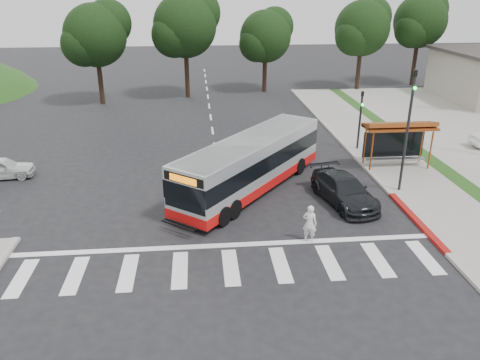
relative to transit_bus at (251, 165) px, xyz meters
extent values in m
plane|color=black|center=(-1.67, -2.52, -1.44)|extent=(140.00, 140.00, 0.00)
cube|color=gray|center=(9.33, 5.48, -1.38)|extent=(4.00, 40.00, 0.12)
cube|color=#9E9991|center=(7.33, 5.48, -1.36)|extent=(0.30, 40.00, 0.15)
cube|color=maroon|center=(7.33, -4.52, -1.36)|extent=(0.32, 6.00, 0.15)
cube|color=silver|center=(-1.67, -7.52, -1.43)|extent=(18.00, 2.60, 0.01)
cylinder|color=#924218|center=(7.33, 1.88, -0.17)|extent=(0.10, 0.10, 2.30)
cylinder|color=#924218|center=(10.93, 1.88, -0.17)|extent=(0.10, 0.10, 2.30)
cylinder|color=#924218|center=(7.33, 3.08, -0.17)|extent=(0.10, 0.10, 2.30)
cylinder|color=#924218|center=(10.93, 3.08, -0.17)|extent=(0.10, 0.10, 2.30)
cube|color=#924218|center=(9.13, 2.48, 1.13)|extent=(4.20, 1.60, 0.12)
cube|color=#924218|center=(9.13, 2.53, 1.28)|extent=(4.20, 1.32, 0.51)
cube|color=black|center=(9.13, 3.08, -0.12)|extent=(3.80, 0.06, 1.60)
cube|color=gray|center=(9.13, 2.48, -0.87)|extent=(3.60, 0.40, 0.08)
cylinder|color=black|center=(7.93, -1.02, 1.81)|extent=(0.14, 0.14, 6.50)
imported|color=black|center=(7.93, -1.02, 4.56)|extent=(0.16, 0.20, 1.00)
sphere|color=#19E533|center=(7.93, -1.20, 4.21)|extent=(0.18, 0.18, 0.18)
cylinder|color=black|center=(7.93, 5.98, 0.56)|extent=(0.14, 0.14, 4.00)
imported|color=black|center=(7.93, 5.98, 2.06)|extent=(0.16, 0.20, 1.00)
sphere|color=#19E533|center=(7.93, 5.80, 1.71)|extent=(0.18, 0.18, 0.18)
cylinder|color=black|center=(14.33, 25.48, 0.86)|extent=(0.44, 0.44, 4.40)
sphere|color=black|center=(14.33, 25.48, 4.86)|extent=(5.60, 5.60, 5.60)
sphere|color=black|center=(15.45, 26.32, 5.86)|extent=(4.20, 4.20, 4.20)
sphere|color=black|center=(13.35, 24.78, 4.16)|extent=(3.92, 3.92, 3.92)
cylinder|color=black|center=(21.33, 27.48, 0.98)|extent=(0.44, 0.44, 4.84)
sphere|color=black|center=(21.33, 27.48, 5.38)|extent=(5.60, 5.60, 5.60)
sphere|color=black|center=(22.45, 28.32, 6.48)|extent=(4.20, 4.20, 4.20)
sphere|color=black|center=(20.35, 26.78, 4.61)|extent=(3.92, 3.92, 3.92)
cylinder|color=black|center=(-3.67, 23.48, 0.98)|extent=(0.44, 0.44, 4.84)
sphere|color=black|center=(-3.67, 23.48, 5.38)|extent=(6.00, 6.00, 6.00)
sphere|color=black|center=(-2.47, 24.38, 6.48)|extent=(4.50, 4.50, 4.50)
sphere|color=black|center=(-4.72, 22.73, 4.61)|extent=(4.20, 4.20, 4.20)
cylinder|color=black|center=(4.33, 25.48, 0.54)|extent=(0.44, 0.44, 3.96)
sphere|color=black|center=(4.33, 25.48, 4.14)|extent=(5.20, 5.20, 5.20)
sphere|color=black|center=(5.37, 26.26, 5.04)|extent=(3.90, 3.90, 3.90)
sphere|color=black|center=(3.42, 24.83, 3.51)|extent=(3.64, 3.64, 3.64)
cylinder|color=black|center=(-11.67, 21.48, 0.76)|extent=(0.44, 0.44, 4.40)
sphere|color=black|center=(-11.67, 21.48, 4.76)|extent=(5.60, 5.60, 5.60)
sphere|color=black|center=(-10.55, 22.32, 5.76)|extent=(4.20, 4.20, 4.20)
sphere|color=black|center=(-12.65, 20.78, 4.06)|extent=(3.92, 3.92, 3.92)
imported|color=white|center=(1.87, -5.76, -0.59)|extent=(0.74, 0.64, 1.71)
imported|color=black|center=(4.52, -2.09, -0.73)|extent=(2.93, 5.16, 1.41)
imported|color=silver|center=(-14.13, 2.98, -0.83)|extent=(3.75, 1.86, 1.23)
camera|label=1|loc=(-2.76, -23.23, 8.84)|focal=35.00mm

